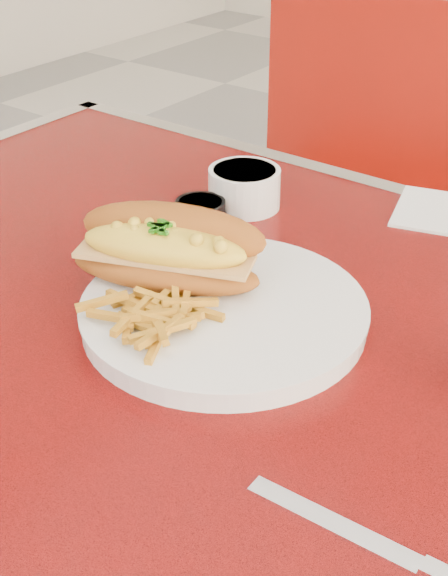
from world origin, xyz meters
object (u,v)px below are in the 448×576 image
Objects in this scene: fork at (178,301)px; gravy_ramekin at (244,187)px; sauce_cup_left at (200,212)px; knife at (407,559)px; diner_table at (228,446)px; dinner_plate at (224,312)px; mac_hoagie at (168,249)px.

gravy_ramekin reaches higher than fork.
knife is at bearing -36.37° from sauce_cup_left.
sauce_cup_left reaches higher than knife.
gravy_ramekin is 1.68× the size of sauce_cup_left.
knife is (0.27, -0.16, 0.16)m from diner_table.
gravy_ramekin is 0.08m from sauce_cup_left.
dinner_plate is at bearing 167.75° from diner_table.
mac_hoagie is at bearing 177.35° from dinner_plate.
dinner_plate is 1.52× the size of knife.
knife is at bearing -46.55° from mac_hoagie.
dinner_plate is 1.49× the size of mac_hoagie.
knife is at bearing -30.55° from diner_table.
mac_hoagie is 1.51× the size of fork.
sauce_cup_left is (-0.01, -0.07, -0.01)m from gravy_ramekin.
diner_table is 0.34m from gravy_ramekin.
mac_hoagie is 0.06m from fork.
sauce_cup_left is at bearing 134.46° from dinner_plate.
diner_table is 0.19m from fork.
dinner_plate is (-0.01, 0.00, 0.17)m from diner_table.
mac_hoagie is (-0.07, 0.00, 0.05)m from dinner_plate.
knife is at bearing -118.96° from fork.
gravy_ramekin is at bearing 121.39° from dinner_plate.
gravy_ramekin reaches higher than sauce_cup_left.
fork reaches higher than diner_table.
diner_table is at bearing -12.25° from dinner_plate.
diner_table is 17.16× the size of sauce_cup_left.
gravy_ramekin is at bearing 134.92° from knife.
sauce_cup_left is (-0.08, 0.15, -0.04)m from mac_hoagie.
gravy_ramekin is (-0.15, 0.23, 0.19)m from diner_table.
gravy_ramekin reaches higher than knife.
knife is (0.36, -0.17, -0.05)m from mac_hoagie.
dinner_plate is at bearing 147.87° from knife.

